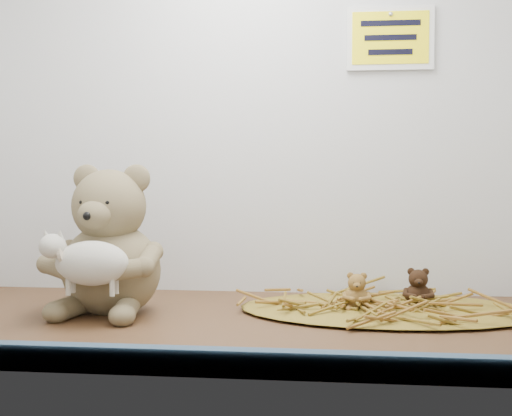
# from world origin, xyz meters

# --- Properties ---
(alcove_shell) EXTENTS (1.20, 0.60, 0.90)m
(alcove_shell) POSITION_xyz_m (0.00, 0.09, 0.45)
(alcove_shell) COLOR #412816
(alcove_shell) RESTS_ON ground
(front_rail) EXTENTS (1.19, 0.02, 0.04)m
(front_rail) POSITION_xyz_m (0.00, -0.29, 0.02)
(front_rail) COLOR #334A61
(front_rail) RESTS_ON shelf_floor
(straw_bed) EXTENTS (0.56, 0.33, 0.01)m
(straw_bed) POSITION_xyz_m (0.28, 0.12, 0.01)
(straw_bed) COLOR brown
(straw_bed) RESTS_ON shelf_floor
(main_teddy) EXTENTS (0.25, 0.26, 0.28)m
(main_teddy) POSITION_xyz_m (-0.24, 0.07, 0.14)
(main_teddy) COLOR olive
(main_teddy) RESTS_ON shelf_floor
(toy_lamb) EXTENTS (0.17, 0.10, 0.11)m
(toy_lamb) POSITION_xyz_m (-0.24, -0.03, 0.11)
(toy_lamb) COLOR beige
(toy_lamb) RESTS_ON main_teddy
(mini_teddy_tan) EXTENTS (0.06, 0.06, 0.07)m
(mini_teddy_tan) POSITION_xyz_m (0.23, 0.11, 0.05)
(mini_teddy_tan) COLOR brown
(mini_teddy_tan) RESTS_ON straw_bed
(mini_teddy_brown) EXTENTS (0.07, 0.07, 0.07)m
(mini_teddy_brown) POSITION_xyz_m (0.34, 0.14, 0.05)
(mini_teddy_brown) COLOR black
(mini_teddy_brown) RESTS_ON straw_bed
(wall_sign) EXTENTS (0.16, 0.01, 0.11)m
(wall_sign) POSITION_xyz_m (0.30, 0.29, 0.55)
(wall_sign) COLOR #FFEC0D
(wall_sign) RESTS_ON back_wall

